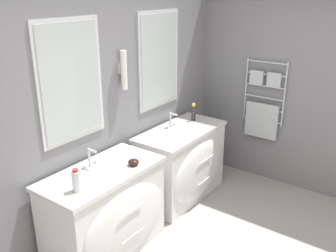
# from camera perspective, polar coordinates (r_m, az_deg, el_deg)

# --- Properties ---
(wall_back) EXTENTS (5.44, 0.14, 2.60)m
(wall_back) POSITION_cam_1_polar(r_m,az_deg,el_deg) (3.74, -9.90, 3.25)
(wall_back) COLOR slate
(wall_back) RESTS_ON ground_plane
(wall_right) EXTENTS (0.13, 3.60, 2.60)m
(wall_right) POSITION_cam_1_polar(r_m,az_deg,el_deg) (4.82, 15.62, 6.46)
(wall_right) COLOR slate
(wall_right) RESTS_ON ground_plane
(vanity_left) EXTENTS (1.16, 0.64, 0.85)m
(vanity_left) POSITION_cam_1_polar(r_m,az_deg,el_deg) (3.61, -9.22, -12.85)
(vanity_left) COLOR white
(vanity_left) RESTS_ON ground_plane
(vanity_right) EXTENTS (1.16, 0.64, 0.85)m
(vanity_right) POSITION_cam_1_polar(r_m,az_deg,el_deg) (4.46, 2.32, -5.72)
(vanity_right) COLOR white
(vanity_right) RESTS_ON ground_plane
(faucet_left) EXTENTS (0.17, 0.11, 0.18)m
(faucet_left) POSITION_cam_1_polar(r_m,az_deg,el_deg) (3.48, -11.77, -4.82)
(faucet_left) COLOR silver
(faucet_left) RESTS_ON vanity_left
(faucet_right) EXTENTS (0.17, 0.11, 0.18)m
(faucet_right) POSITION_cam_1_polar(r_m,az_deg,el_deg) (4.35, 0.48, 0.86)
(faucet_right) COLOR silver
(faucet_right) RESTS_ON vanity_right
(toiletry_bottle) EXTENTS (0.08, 0.08, 0.20)m
(toiletry_bottle) POSITION_cam_1_polar(r_m,az_deg,el_deg) (3.10, -13.78, -8.10)
(toiletry_bottle) COLOR silver
(toiletry_bottle) RESTS_ON vanity_left
(amenity_bowl) EXTENTS (0.10, 0.10, 0.06)m
(amenity_bowl) POSITION_cam_1_polar(r_m,az_deg,el_deg) (3.47, -5.28, -5.51)
(amenity_bowl) COLOR black
(amenity_bowl) RESTS_ON vanity_left
(flower_vase) EXTENTS (0.05, 0.05, 0.22)m
(flower_vase) POSITION_cam_1_polar(r_m,az_deg,el_deg) (4.59, 3.91, 1.95)
(flower_vase) COLOR #332D2D
(flower_vase) RESTS_ON vanity_right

